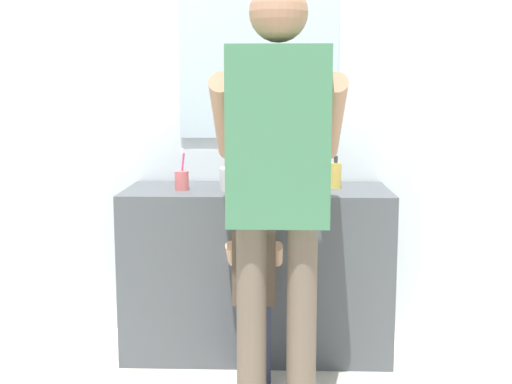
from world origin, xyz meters
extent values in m
plane|color=silver|center=(0.00, 0.00, 0.00)|extent=(14.00, 14.00, 0.00)
cube|color=silver|center=(0.00, 0.62, 1.35)|extent=(4.40, 0.08, 2.70)
cube|color=silver|center=(0.00, 0.57, 1.48)|extent=(0.85, 0.02, 0.77)
cube|color=#4C5156|center=(0.00, 0.30, 0.43)|extent=(1.34, 0.54, 0.85)
cylinder|color=silver|center=(0.00, 0.28, 0.91)|extent=(0.37, 0.37, 0.11)
cylinder|color=#B1B1AD|center=(0.00, 0.28, 0.91)|extent=(0.31, 0.31, 0.09)
cylinder|color=#B7BABF|center=(0.00, 0.52, 0.94)|extent=(0.03, 0.03, 0.18)
cylinder|color=#B7BABF|center=(0.00, 0.46, 1.02)|extent=(0.02, 0.12, 0.02)
cylinder|color=#B7BABF|center=(-0.07, 0.52, 0.88)|extent=(0.04, 0.04, 0.05)
cylinder|color=#B7BABF|center=(0.07, 0.52, 0.88)|extent=(0.04, 0.04, 0.05)
cylinder|color=#D86666|center=(-0.38, 0.25, 0.90)|extent=(0.07, 0.07, 0.09)
cylinder|color=#E5387F|center=(-0.37, 0.27, 0.95)|extent=(0.03, 0.01, 0.17)
cube|color=white|center=(-0.37, 0.27, 1.05)|extent=(0.01, 0.02, 0.02)
cylinder|color=gold|center=(0.40, 0.34, 0.92)|extent=(0.06, 0.06, 0.13)
cylinder|color=#2D2D2D|center=(0.40, 0.34, 1.00)|extent=(0.02, 0.02, 0.03)
cylinder|color=#2D334C|center=(-0.05, -0.11, 0.19)|extent=(0.06, 0.06, 0.39)
cylinder|color=#2D334C|center=(0.05, -0.11, 0.19)|extent=(0.06, 0.06, 0.39)
cube|color=brown|center=(0.00, -0.11, 0.55)|extent=(0.19, 0.11, 0.34)
sphere|color=#D8A884|center=(0.00, -0.11, 0.79)|extent=(0.11, 0.11, 0.11)
cylinder|color=#D8A884|center=(-0.11, -0.02, 0.58)|extent=(0.05, 0.23, 0.18)
cylinder|color=#D8A884|center=(0.11, -0.02, 0.58)|extent=(0.05, 0.23, 0.18)
cylinder|color=#6B5B4C|center=(0.00, -0.40, 0.41)|extent=(0.12, 0.12, 0.81)
cylinder|color=#6B5B4C|center=(0.21, -0.40, 0.41)|extent=(0.12, 0.12, 0.81)
cube|color=#427F56|center=(0.11, -0.40, 1.17)|extent=(0.41, 0.23, 0.71)
sphere|color=#A87A5B|center=(0.11, -0.40, 1.64)|extent=(0.23, 0.23, 0.23)
cylinder|color=#A87A5B|center=(-0.12, -0.21, 1.23)|extent=(0.10, 0.49, 0.38)
cylinder|color=#A87A5B|center=(0.33, -0.21, 1.23)|extent=(0.10, 0.49, 0.38)
cylinder|color=blue|center=(0.33, -0.03, 1.04)|extent=(0.01, 0.14, 0.03)
cube|color=white|center=(0.33, 0.05, 1.05)|extent=(0.01, 0.02, 0.02)
camera|label=1|loc=(0.11, -3.03, 1.35)|focal=46.75mm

